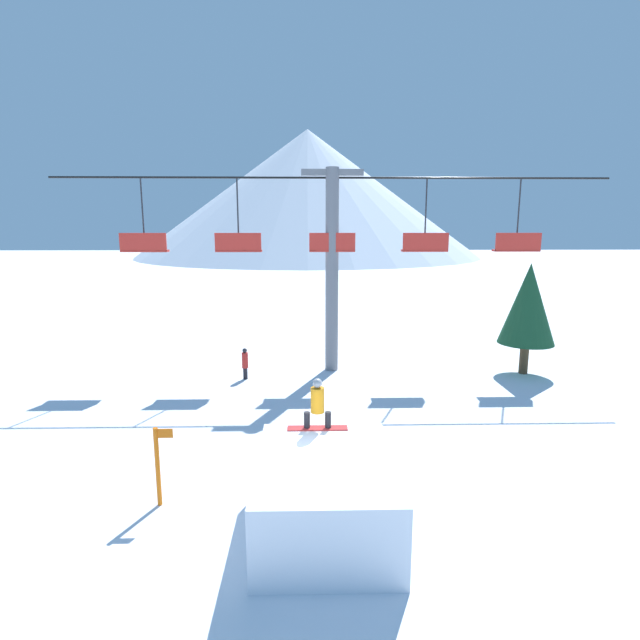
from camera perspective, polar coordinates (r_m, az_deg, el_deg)
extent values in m
plane|color=white|center=(10.54, -1.78, -23.22)|extent=(220.00, 220.00, 0.00)
cone|color=silver|center=(97.33, -1.42, 14.22)|extent=(63.98, 63.98, 23.28)
cube|color=white|center=(10.23, 0.65, -19.39)|extent=(2.64, 3.47, 1.50)
cube|color=silver|center=(11.42, 0.36, -11.98)|extent=(2.64, 0.10, 0.06)
cube|color=#B22D2D|center=(11.18, -0.29, -12.25)|extent=(1.32, 0.26, 0.03)
cylinder|color=black|center=(11.10, -1.50, -11.34)|extent=(0.13, 0.13, 0.36)
cylinder|color=black|center=(11.11, 0.92, -11.33)|extent=(0.13, 0.13, 0.36)
cylinder|color=orange|center=(10.94, -0.29, -9.13)|extent=(0.30, 0.30, 0.56)
sphere|color=#B2B2B7|center=(10.81, -0.30, -7.23)|extent=(0.21, 0.21, 0.21)
cylinder|color=slate|center=(19.99, 1.37, 5.50)|extent=(0.52, 0.52, 8.08)
cube|color=slate|center=(20.00, 1.42, 16.52)|extent=(2.40, 0.24, 0.24)
cylinder|color=black|center=(19.99, 1.42, 15.94)|extent=(21.63, 0.08, 0.08)
cylinder|color=#28282D|center=(20.90, -19.60, 11.28)|extent=(0.06, 0.06, 2.79)
cube|color=red|center=(20.92, -19.36, 7.46)|extent=(1.80, 0.44, 0.08)
cube|color=red|center=(20.73, -19.57, 8.39)|extent=(1.80, 0.08, 0.70)
cylinder|color=#28282D|center=(20.08, -9.37, 11.79)|extent=(0.06, 0.06, 2.79)
cube|color=red|center=(20.10, -9.25, 7.81)|extent=(1.80, 0.44, 0.08)
cube|color=red|center=(19.91, -9.35, 8.79)|extent=(1.80, 0.08, 0.70)
cylinder|color=#28282D|center=(19.91, 1.40, 11.94)|extent=(0.06, 0.06, 2.79)
cube|color=red|center=(19.93, 1.38, 7.92)|extent=(1.80, 0.44, 0.08)
cube|color=red|center=(19.74, 1.41, 8.91)|extent=(1.80, 0.08, 0.70)
cylinder|color=#28282D|center=(20.42, 11.99, 11.69)|extent=(0.06, 0.06, 2.79)
cube|color=red|center=(20.44, 11.83, 7.77)|extent=(1.80, 0.44, 0.08)
cube|color=red|center=(20.25, 11.99, 8.73)|extent=(1.80, 0.08, 0.70)
cylinder|color=#28282D|center=(21.55, 21.74, 11.11)|extent=(0.06, 0.06, 2.79)
cube|color=red|center=(21.57, 21.47, 7.41)|extent=(1.80, 0.44, 0.08)
cube|color=red|center=(21.39, 21.73, 8.31)|extent=(1.80, 0.08, 0.70)
cylinder|color=#4C3823|center=(21.70, 22.28, -4.07)|extent=(0.35, 0.35, 1.24)
cone|color=#194728|center=(21.27, 22.70, 1.74)|extent=(2.17, 2.17, 3.20)
cylinder|color=orange|center=(11.49, -18.06, -15.67)|extent=(0.10, 0.10, 1.75)
cube|color=orange|center=(11.13, -17.39, -12.26)|extent=(0.36, 0.02, 0.20)
cylinder|color=black|center=(19.67, -8.53, -6.05)|extent=(0.17, 0.17, 0.45)
cylinder|color=red|center=(19.53, -8.57, -4.58)|extent=(0.24, 0.24, 0.60)
sphere|color=#232328|center=(19.43, -8.60, -3.47)|extent=(0.18, 0.18, 0.18)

